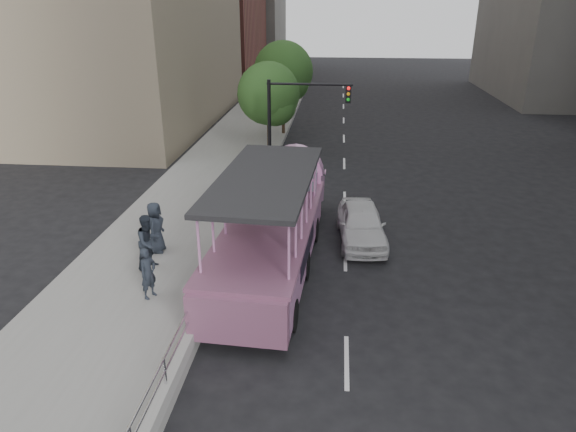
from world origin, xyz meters
name	(u,v)px	position (x,y,z in m)	size (l,w,h in m)	color
ground	(312,317)	(0.00, 0.00, 0.00)	(160.00, 160.00, 0.00)	black
sidewalk	(205,192)	(-5.75, 10.00, 0.15)	(5.50, 80.00, 0.30)	gray
kerb_wall	(223,266)	(-3.12, 2.00, 0.48)	(0.24, 30.00, 0.36)	#ACABA6
guardrail	(222,248)	(-3.12, 2.00, 1.14)	(0.07, 22.00, 0.71)	silver
duck_boat	(275,224)	(-1.54, 3.60, 1.37)	(3.31, 11.27, 3.70)	black
car	(361,224)	(1.60, 5.48, 0.73)	(1.73, 4.29, 1.46)	silver
pedestrian_near	(148,273)	(-4.98, 0.15, 1.12)	(0.60, 0.39, 1.64)	#232A33
pedestrian_mid	(149,242)	(-5.62, 2.02, 1.25)	(0.93, 0.72, 1.91)	#232A33
pedestrian_far	(156,227)	(-5.81, 3.25, 1.24)	(0.92, 0.60, 1.88)	#232A33
parking_sign	(254,180)	(-2.93, 7.54, 1.68)	(0.16, 0.59, 2.66)	black
traffic_signal	(293,115)	(-1.70, 12.50, 3.50)	(4.20, 0.32, 5.20)	black
street_tree_near	(270,96)	(-3.30, 15.93, 3.82)	(3.52, 3.52, 5.72)	#342317
street_tree_far	(285,74)	(-3.10, 21.93, 4.31)	(3.97, 3.97, 6.45)	#342317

